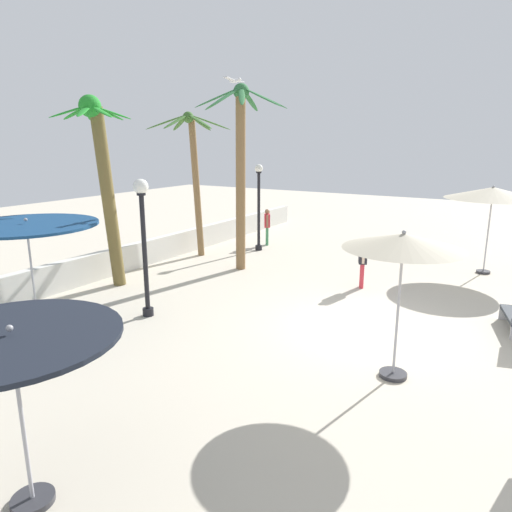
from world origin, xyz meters
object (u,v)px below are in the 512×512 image
at_px(lamp_post_1, 259,202).
at_px(patio_umbrella_2, 12,349).
at_px(palm_tree_1, 194,166).
at_px(lamp_post_0, 143,233).
at_px(guest_2, 363,259).
at_px(patio_umbrella_0, 493,193).
at_px(seagull_0, 235,80).
at_px(guest_0, 267,224).
at_px(palm_tree_3, 241,156).
at_px(patio_umbrella_1, 403,244).
at_px(palm_tree_0, 103,175).
at_px(patio_umbrella_3, 27,229).

bearing_deg(lamp_post_1, patio_umbrella_2, -160.81).
height_order(palm_tree_1, lamp_post_0, palm_tree_1).
relative_size(palm_tree_1, guest_2, 3.55).
bearing_deg(patio_umbrella_2, patio_umbrella_0, -14.51).
distance_m(patio_umbrella_2, seagull_0, 10.32).
height_order(patio_umbrella_2, guest_0, patio_umbrella_2).
bearing_deg(palm_tree_1, guest_2, -94.32).
bearing_deg(palm_tree_1, palm_tree_3, -102.38).
relative_size(patio_umbrella_1, lamp_post_0, 0.81).
bearing_deg(guest_0, palm_tree_3, -163.64).
bearing_deg(lamp_post_0, palm_tree_3, 4.67).
distance_m(lamp_post_0, guest_2, 6.59).
xyz_separation_m(patio_umbrella_0, palm_tree_1, (-3.20, 9.84, 0.77)).
xyz_separation_m(patio_umbrella_2, lamp_post_1, (13.33, 4.64, -0.08)).
height_order(patio_umbrella_2, palm_tree_0, palm_tree_0).
relative_size(patio_umbrella_1, patio_umbrella_2, 1.16).
relative_size(lamp_post_0, guest_0, 2.23).
height_order(patio_umbrella_2, patio_umbrella_3, patio_umbrella_3).
bearing_deg(lamp_post_1, patio_umbrella_3, 178.00).
distance_m(patio_umbrella_3, guest_2, 9.18).
distance_m(patio_umbrella_2, patio_umbrella_3, 6.10).
bearing_deg(patio_umbrella_0, seagull_0, 128.43).
bearing_deg(guest_2, palm_tree_1, 85.68).
distance_m(palm_tree_3, lamp_post_1, 3.46).
relative_size(palm_tree_1, palm_tree_3, 0.87).
bearing_deg(palm_tree_3, patio_umbrella_3, 169.82).
bearing_deg(patio_umbrella_3, patio_umbrella_1, -75.80).
distance_m(palm_tree_3, guest_0, 4.91).
xyz_separation_m(guest_2, seagull_0, (-1.54, 3.57, 5.16)).
distance_m(patio_umbrella_0, patio_umbrella_1, 8.83).
relative_size(palm_tree_3, guest_0, 3.97).
height_order(palm_tree_0, lamp_post_1, palm_tree_0).
distance_m(lamp_post_0, lamp_post_1, 7.98).
height_order(lamp_post_0, seagull_0, seagull_0).
distance_m(patio_umbrella_0, lamp_post_1, 8.43).
bearing_deg(seagull_0, patio_umbrella_1, -121.00).
bearing_deg(palm_tree_3, guest_2, -89.75).
height_order(patio_umbrella_1, palm_tree_0, palm_tree_0).
height_order(patio_umbrella_1, palm_tree_1, palm_tree_1).
xyz_separation_m(patio_umbrella_0, palm_tree_0, (-7.63, 9.67, 0.71)).
bearing_deg(lamp_post_1, palm_tree_1, 146.02).
relative_size(patio_umbrella_1, seagull_0, 2.48).
distance_m(palm_tree_1, guest_0, 4.32).
bearing_deg(patio_umbrella_0, patio_umbrella_3, 141.23).
height_order(guest_2, seagull_0, seagull_0).
bearing_deg(palm_tree_0, lamp_post_1, -11.28).
relative_size(patio_umbrella_2, lamp_post_0, 0.70).
xyz_separation_m(lamp_post_1, guest_0, (1.02, 0.18, -1.06)).
height_order(patio_umbrella_0, seagull_0, seagull_0).
bearing_deg(patio_umbrella_2, palm_tree_1, 28.91).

